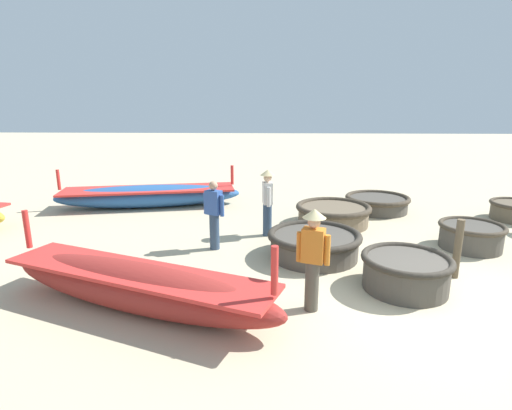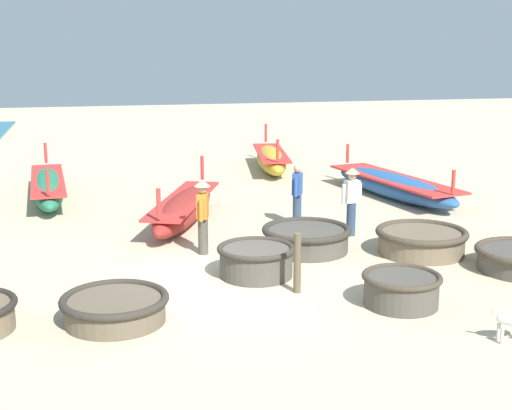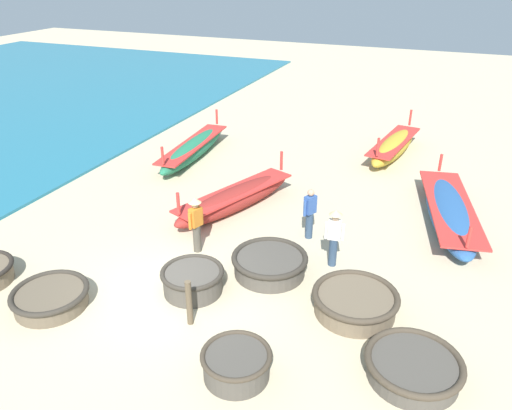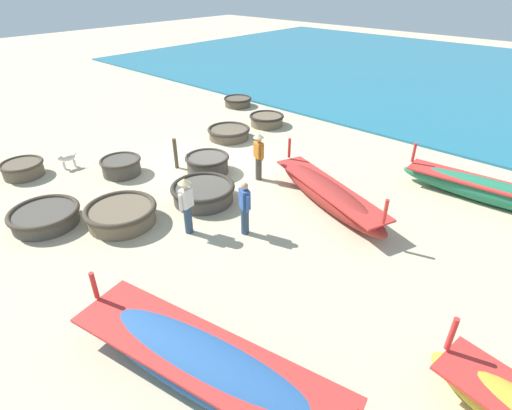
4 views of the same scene
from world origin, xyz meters
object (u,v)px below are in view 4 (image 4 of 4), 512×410
(coracle_nearest, at_px, (207,163))
(fisherman_standing_right, at_px, (245,207))
(fisherman_hauling, at_px, (259,154))
(mooring_post_shoreline, at_px, (176,153))
(long_boat_white_hull, at_px, (205,364))
(coracle_upturned, at_px, (45,216))
(coracle_center, at_px, (23,168))
(coracle_far_left, at_px, (121,166))
(coracle_far_right, at_px, (121,214))
(coracle_front_left, at_px, (238,101))
(long_boat_green_hull, at_px, (493,192))
(coracle_weathered, at_px, (267,120))
(fisherman_by_coracle, at_px, (186,202))
(coracle_front_right, at_px, (203,192))
(dog, at_px, (67,159))
(coracle_beside_post, at_px, (229,133))
(long_boat_blue_hull, at_px, (328,194))

(coracle_nearest, xyz_separation_m, fisherman_standing_right, (1.89, 3.66, 0.50))
(fisherman_hauling, xyz_separation_m, mooring_post_shoreline, (1.34, -2.84, -0.39))
(long_boat_white_hull, relative_size, fisherman_hauling, 3.56)
(coracle_upturned, relative_size, long_boat_white_hull, 0.33)
(coracle_center, bearing_deg, fisherman_hauling, 130.46)
(coracle_far_left, bearing_deg, fisherman_hauling, 127.36)
(coracle_nearest, relative_size, coracle_far_right, 0.78)
(coracle_front_left, bearing_deg, long_boat_white_hull, 42.56)
(coracle_nearest, xyz_separation_m, long_boat_green_hull, (-4.47, 8.21, 0.05))
(coracle_weathered, bearing_deg, coracle_nearest, 18.14)
(coracle_far_left, bearing_deg, fisherman_by_coracle, 80.82)
(coracle_nearest, xyz_separation_m, coracle_front_right, (1.49, 1.46, -0.03))
(dog, bearing_deg, coracle_center, -22.43)
(long_boat_white_hull, distance_m, fisherman_standing_right, 4.63)
(long_boat_green_hull, xyz_separation_m, fisherman_standing_right, (6.36, -4.54, 0.45))
(coracle_far_left, bearing_deg, coracle_upturned, 21.63)
(coracle_weathered, xyz_separation_m, coracle_far_left, (7.35, -0.46, 0.04))
(coracle_beside_post, relative_size, fisherman_hauling, 1.09)
(long_boat_blue_hull, bearing_deg, coracle_center, -58.97)
(long_boat_white_hull, bearing_deg, coracle_center, -95.73)
(coracle_center, bearing_deg, coracle_upturned, 77.42)
(coracle_weathered, xyz_separation_m, coracle_upturned, (10.60, 0.83, -0.01))
(coracle_far_right, bearing_deg, fisherman_standing_right, 124.24)
(coracle_nearest, height_order, long_boat_white_hull, long_boat_white_hull)
(fisherman_hauling, bearing_deg, coracle_upturned, -22.71)
(coracle_center, relative_size, coracle_beside_post, 0.79)
(mooring_post_shoreline, bearing_deg, coracle_front_left, -151.89)
(coracle_weathered, bearing_deg, dog, -15.44)
(long_boat_white_hull, height_order, fisherman_hauling, fisherman_hauling)
(fisherman_standing_right, bearing_deg, fisherman_hauling, -144.48)
(long_boat_white_hull, distance_m, fisherman_by_coracle, 4.74)
(coracle_beside_post, bearing_deg, coracle_front_left, -140.08)
(coracle_upturned, height_order, mooring_post_shoreline, mooring_post_shoreline)
(fisherman_by_coracle, bearing_deg, long_boat_white_hull, 54.09)
(coracle_front_right, bearing_deg, coracle_weathered, -154.66)
(coracle_weathered, xyz_separation_m, long_boat_green_hull, (0.72, 9.91, 0.11))
(mooring_post_shoreline, bearing_deg, coracle_center, -40.68)
(long_boat_white_hull, xyz_separation_m, long_boat_green_hull, (-10.14, 1.91, 0.02))
(coracle_front_right, distance_m, fisherman_by_coracle, 1.87)
(fisherman_hauling, bearing_deg, coracle_beside_post, -119.78)
(coracle_far_right, bearing_deg, coracle_nearest, -169.84)
(long_boat_green_hull, relative_size, dog, 8.35)
(long_boat_blue_hull, xyz_separation_m, dog, (4.13, -8.54, -0.03))
(fisherman_hauling, relative_size, dog, 2.45)
(fisherman_by_coracle, bearing_deg, fisherman_hauling, -168.62)
(mooring_post_shoreline, bearing_deg, coracle_weathered, -174.08)
(coracle_upturned, height_order, long_boat_blue_hull, long_boat_blue_hull)
(coracle_front_left, xyz_separation_m, dog, (9.69, 0.82, 0.12))
(coracle_center, bearing_deg, long_boat_blue_hull, 121.03)
(coracle_upturned, distance_m, fisherman_standing_right, 5.76)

